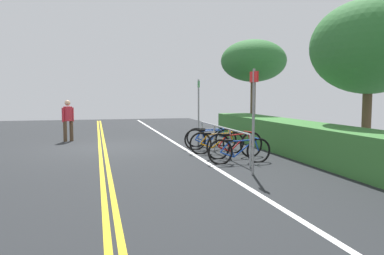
{
  "coord_description": "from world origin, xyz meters",
  "views": [
    {
      "loc": [
        13.47,
        -0.19,
        1.83
      ],
      "look_at": [
        2.83,
        2.49,
        0.87
      ],
      "focal_mm": 35.9,
      "sensor_mm": 36.0,
      "label": 1
    }
  ],
  "objects_px": {
    "sign_post_far": "(254,112)",
    "tree_mid": "(369,47)",
    "pedestrian": "(68,118)",
    "sign_post_near": "(199,105)",
    "bicycle_4": "(240,151)",
    "bike_rack": "(222,134)",
    "bicycle_3": "(235,145)",
    "bicycle_0": "(210,137)",
    "bicycle_1": "(210,139)",
    "bicycle_2": "(217,143)",
    "tree_near_left": "(254,61)"
  },
  "relations": [
    {
      "from": "tree_mid",
      "to": "tree_near_left",
      "type": "bearing_deg",
      "value": -172.45
    },
    {
      "from": "pedestrian",
      "to": "tree_mid",
      "type": "distance_m",
      "value": 10.77
    },
    {
      "from": "bicycle_4",
      "to": "sign_post_near",
      "type": "xyz_separation_m",
      "value": [
        -4.65,
        0.13,
        1.09
      ]
    },
    {
      "from": "bicycle_3",
      "to": "bicycle_2",
      "type": "bearing_deg",
      "value": -164.06
    },
    {
      "from": "bicycle_0",
      "to": "bicycle_3",
      "type": "distance_m",
      "value": 2.5
    },
    {
      "from": "bicycle_3",
      "to": "pedestrian",
      "type": "bearing_deg",
      "value": -136.79
    },
    {
      "from": "bike_rack",
      "to": "bicycle_1",
      "type": "height_order",
      "value": "bike_rack"
    },
    {
      "from": "bicycle_1",
      "to": "bicycle_3",
      "type": "xyz_separation_m",
      "value": [
        1.75,
        0.21,
        0.02
      ]
    },
    {
      "from": "bicycle_4",
      "to": "bike_rack",
      "type": "bearing_deg",
      "value": 177.76
    },
    {
      "from": "bicycle_1",
      "to": "pedestrian",
      "type": "bearing_deg",
      "value": -126.48
    },
    {
      "from": "pedestrian",
      "to": "sign_post_far",
      "type": "xyz_separation_m",
      "value": [
        7.47,
        4.49,
        0.52
      ]
    },
    {
      "from": "pedestrian",
      "to": "tree_near_left",
      "type": "distance_m",
      "value": 8.29
    },
    {
      "from": "bicycle_2",
      "to": "bicycle_3",
      "type": "xyz_separation_m",
      "value": [
        0.9,
        0.26,
        0.03
      ]
    },
    {
      "from": "bicycle_0",
      "to": "bicycle_4",
      "type": "height_order",
      "value": "bicycle_4"
    },
    {
      "from": "bicycle_0",
      "to": "bicycle_2",
      "type": "height_order",
      "value": "bicycle_2"
    },
    {
      "from": "bicycle_3",
      "to": "sign_post_near",
      "type": "xyz_separation_m",
      "value": [
        -3.78,
        -0.07,
        1.06
      ]
    },
    {
      "from": "sign_post_near",
      "to": "tree_mid",
      "type": "distance_m",
      "value": 6.15
    },
    {
      "from": "pedestrian",
      "to": "bicycle_3",
      "type": "bearing_deg",
      "value": 43.21
    },
    {
      "from": "tree_near_left",
      "to": "tree_mid",
      "type": "distance_m",
      "value": 6.48
    },
    {
      "from": "bicycle_0",
      "to": "bike_rack",
      "type": "bearing_deg",
      "value": -3.96
    },
    {
      "from": "tree_near_left",
      "to": "tree_mid",
      "type": "xyz_separation_m",
      "value": [
        6.42,
        0.85,
        -0.1
      ]
    },
    {
      "from": "bicycle_2",
      "to": "sign_post_near",
      "type": "bearing_deg",
      "value": 176.27
    },
    {
      "from": "bicycle_2",
      "to": "tree_near_left",
      "type": "bearing_deg",
      "value": 146.39
    },
    {
      "from": "bicycle_2",
      "to": "sign_post_far",
      "type": "height_order",
      "value": "sign_post_far"
    },
    {
      "from": "pedestrian",
      "to": "sign_post_near",
      "type": "bearing_deg",
      "value": 73.47
    },
    {
      "from": "bicycle_4",
      "to": "tree_mid",
      "type": "height_order",
      "value": "tree_mid"
    },
    {
      "from": "bicycle_4",
      "to": "tree_mid",
      "type": "bearing_deg",
      "value": 93.58
    },
    {
      "from": "bicycle_1",
      "to": "sign_post_near",
      "type": "distance_m",
      "value": 2.31
    },
    {
      "from": "tree_near_left",
      "to": "tree_mid",
      "type": "height_order",
      "value": "tree_mid"
    },
    {
      "from": "bicycle_1",
      "to": "bicycle_0",
      "type": "bearing_deg",
      "value": 165.51
    },
    {
      "from": "sign_post_far",
      "to": "tree_mid",
      "type": "height_order",
      "value": "tree_mid"
    },
    {
      "from": "bicycle_1",
      "to": "bike_rack",
      "type": "bearing_deg",
      "value": 4.75
    },
    {
      "from": "bicycle_0",
      "to": "tree_near_left",
      "type": "distance_m",
      "value": 5.38
    },
    {
      "from": "bike_rack",
      "to": "bicycle_3",
      "type": "bearing_deg",
      "value": 9.01
    },
    {
      "from": "sign_post_near",
      "to": "tree_near_left",
      "type": "distance_m",
      "value": 4.14
    },
    {
      "from": "bicycle_3",
      "to": "bicycle_1",
      "type": "bearing_deg",
      "value": -173.25
    },
    {
      "from": "bicycle_2",
      "to": "bicycle_1",
      "type": "bearing_deg",
      "value": 176.71
    },
    {
      "from": "bike_rack",
      "to": "sign_post_near",
      "type": "bearing_deg",
      "value": 178.8
    },
    {
      "from": "bike_rack",
      "to": "bicycle_4",
      "type": "distance_m",
      "value": 1.7
    },
    {
      "from": "bicycle_0",
      "to": "bicycle_4",
      "type": "distance_m",
      "value": 3.36
    },
    {
      "from": "bike_rack",
      "to": "bicycle_0",
      "type": "bearing_deg",
      "value": 176.04
    },
    {
      "from": "sign_post_far",
      "to": "tree_mid",
      "type": "bearing_deg",
      "value": 111.05
    },
    {
      "from": "bicycle_1",
      "to": "tree_mid",
      "type": "bearing_deg",
      "value": 59.98
    },
    {
      "from": "bicycle_0",
      "to": "bicycle_4",
      "type": "xyz_separation_m",
      "value": [
        3.36,
        -0.18,
        0.0
      ]
    },
    {
      "from": "bike_rack",
      "to": "bicycle_4",
      "type": "relative_size",
      "value": 2.57
    },
    {
      "from": "bicycle_1",
      "to": "bicycle_2",
      "type": "xyz_separation_m",
      "value": [
        0.85,
        -0.05,
        -0.01
      ]
    },
    {
      "from": "bicycle_1",
      "to": "bicycle_4",
      "type": "distance_m",
      "value": 2.61
    },
    {
      "from": "sign_post_near",
      "to": "bicycle_1",
      "type": "bearing_deg",
      "value": -3.92
    },
    {
      "from": "bicycle_2",
      "to": "pedestrian",
      "type": "relative_size",
      "value": 1.09
    },
    {
      "from": "bicycle_1",
      "to": "bicycle_2",
      "type": "height_order",
      "value": "bicycle_1"
    }
  ]
}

